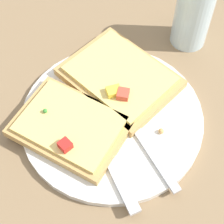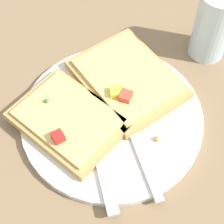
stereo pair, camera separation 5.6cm
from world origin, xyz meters
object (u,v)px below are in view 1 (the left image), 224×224
(knife, at_px, (108,156))
(drinking_glass, at_px, (193,13))
(pizza_slice_corner, at_px, (70,126))
(fork, at_px, (131,121))
(plate, at_px, (112,118))
(pizza_slice_main, at_px, (120,77))

(knife, bearing_deg, drinking_glass, -54.74)
(knife, xyz_separation_m, drinking_glass, (-0.13, 0.25, 0.05))
(pizza_slice_corner, bearing_deg, fork, 38.15)
(plate, bearing_deg, drinking_glass, 109.15)
(knife, relative_size, drinking_glass, 1.75)
(drinking_glass, bearing_deg, pizza_slice_main, -82.39)
(plate, relative_size, pizza_slice_main, 1.41)
(knife, distance_m, pizza_slice_main, 0.14)
(fork, bearing_deg, pizza_slice_main, -16.77)
(fork, distance_m, pizza_slice_main, 0.08)
(plate, height_order, drinking_glass, drinking_glass)
(plate, xyz_separation_m, drinking_glass, (-0.07, 0.20, 0.06))
(fork, distance_m, drinking_glass, 0.21)
(knife, relative_size, pizza_slice_corner, 1.11)
(knife, relative_size, pizza_slice_main, 1.09)
(pizza_slice_main, bearing_deg, pizza_slice_corner, 95.32)
(fork, relative_size, knife, 1.06)
(fork, relative_size, pizza_slice_corner, 1.17)
(knife, distance_m, pizza_slice_corner, 0.07)
(plate, height_order, fork, fork)
(drinking_glass, bearing_deg, knife, -62.88)
(fork, height_order, knife, knife)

